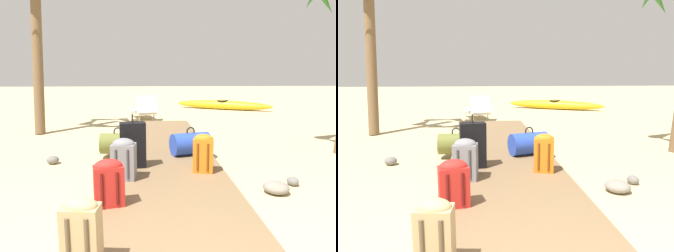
{
  "view_description": "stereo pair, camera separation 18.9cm",
  "coord_description": "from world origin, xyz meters",
  "views": [
    {
      "loc": [
        -0.22,
        -1.33,
        1.56
      ],
      "look_at": [
        0.11,
        4.51,
        0.55
      ],
      "focal_mm": 33.66,
      "sensor_mm": 36.0,
      "label": 1
    },
    {
      "loc": [
        -0.41,
        -1.31,
        1.56
      ],
      "look_at": [
        0.11,
        4.51,
        0.55
      ],
      "focal_mm": 33.66,
      "sensor_mm": 36.0,
      "label": 2
    }
  ],
  "objects": [
    {
      "name": "backpack_orange",
      "position": [
        0.56,
        3.16,
        0.38
      ],
      "size": [
        0.33,
        0.27,
        0.58
      ],
      "color": "orange",
      "rests_on": "boardwalk"
    },
    {
      "name": "rock_left_far",
      "position": [
        -1.9,
        3.99,
        0.07
      ],
      "size": [
        0.24,
        0.22,
        0.14
      ],
      "primitive_type": "ellipsoid",
      "rotation": [
        0.0,
        0.0,
        1.43
      ],
      "color": "slate",
      "rests_on": "ground"
    },
    {
      "name": "suitcase_black",
      "position": [
        -0.5,
        3.48,
        0.43
      ],
      "size": [
        0.42,
        0.27,
        0.84
      ],
      "color": "black",
      "rests_on": "boardwalk"
    },
    {
      "name": "backpack_tan",
      "position": [
        -0.74,
        0.88,
        0.38
      ],
      "size": [
        0.3,
        0.23,
        0.57
      ],
      "color": "tan",
      "rests_on": "boardwalk"
    },
    {
      "name": "backpack_grey",
      "position": [
        -0.59,
        2.92,
        0.38
      ],
      "size": [
        0.35,
        0.3,
        0.58
      ],
      "color": "slate",
      "rests_on": "boardwalk"
    },
    {
      "name": "boardwalk",
      "position": [
        0.0,
        4.1,
        0.04
      ],
      "size": [
        1.79,
        8.21,
        0.08
      ],
      "primitive_type": "cube",
      "color": "brown",
      "rests_on": "ground"
    },
    {
      "name": "rock_right_far",
      "position": [
        1.4,
        2.47,
        0.08
      ],
      "size": [
        0.46,
        0.46,
        0.16
      ],
      "primitive_type": "ellipsoid",
      "rotation": [
        0.0,
        0.0,
        0.82
      ],
      "color": "gray",
      "rests_on": "ground"
    },
    {
      "name": "ground_plane",
      "position": [
        0.0,
        3.28,
        0.0
      ],
      "size": [
        60.0,
        60.0,
        0.0
      ],
      "primitive_type": "plane",
      "color": "tan"
    },
    {
      "name": "rock_right_near",
      "position": [
        1.74,
        2.74,
        0.06
      ],
      "size": [
        0.2,
        0.22,
        0.13
      ],
      "primitive_type": "ellipsoid",
      "rotation": [
        0.0,
        0.0,
        1.93
      ],
      "color": "slate",
      "rests_on": "ground"
    },
    {
      "name": "duffel_bag_olive",
      "position": [
        -0.81,
        4.32,
        0.27
      ],
      "size": [
        0.65,
        0.39,
        0.49
      ],
      "color": "olive",
      "rests_on": "boardwalk"
    },
    {
      "name": "lounge_chair",
      "position": [
        -0.44,
        9.06,
        0.33
      ],
      "size": [
        0.95,
        1.62,
        0.81
      ],
      "color": "white",
      "rests_on": "ground"
    },
    {
      "name": "kayak",
      "position": [
        2.82,
        11.69,
        0.19
      ],
      "size": [
        3.84,
        2.34,
        0.39
      ],
      "color": "gold",
      "rests_on": "ground"
    },
    {
      "name": "duffel_bag_blue",
      "position": [
        0.5,
        4.18,
        0.28
      ],
      "size": [
        0.77,
        0.58,
        0.51
      ],
      "color": "#2847B7",
      "rests_on": "boardwalk"
    },
    {
      "name": "backpack_red",
      "position": [
        -0.69,
        2.04,
        0.36
      ],
      "size": [
        0.37,
        0.28,
        0.54
      ],
      "color": "red",
      "rests_on": "boardwalk"
    }
  ]
}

